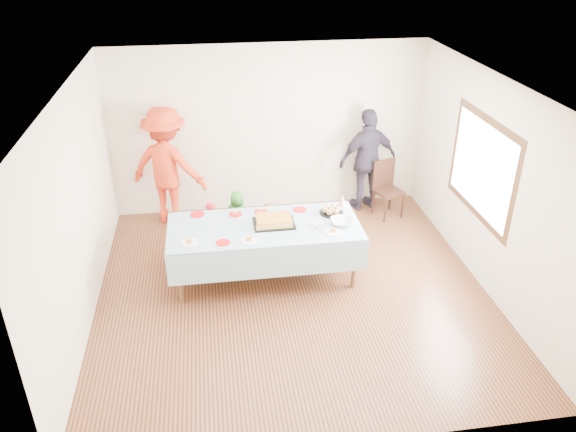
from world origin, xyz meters
The scene contains 22 objects.
ground centered at (0.00, 0.00, 0.00)m, with size 5.00×5.00×0.00m, color #412112.
room_walls centered at (0.05, 0.00, 1.77)m, with size 5.04×5.04×2.72m.
party_table centered at (-0.31, 0.38, 0.72)m, with size 2.50×1.10×0.78m.
birthday_cake centered at (-0.18, 0.41, 0.82)m, with size 0.54×0.41×0.09m.
rolls_tray centered at (0.62, 0.59, 0.82)m, with size 0.33×0.33×0.10m.
punch_bowl centered at (0.70, 0.27, 0.82)m, with size 0.30×0.30×0.07m, color silver.
party_hat centered at (0.82, 0.78, 0.87)m, with size 0.11×0.11×0.18m, color white.
fork_pile centered at (0.33, 0.26, 0.81)m, with size 0.24×0.18×0.07m, color white, non-canonical shape.
plate_red_far_a centered at (-1.18, 0.82, 0.79)m, with size 0.19×0.19×0.01m, color red.
plate_red_far_b centered at (-0.67, 0.75, 0.79)m, with size 0.18×0.18×0.01m, color red.
plate_red_far_c centered at (-0.32, 0.77, 0.79)m, with size 0.18×0.18×0.01m, color red.
plate_red_far_d centered at (0.21, 0.75, 0.79)m, with size 0.18×0.18×0.01m, color red.
plate_red_near centered at (-0.87, 0.02, 0.79)m, with size 0.18×0.18×0.01m, color red.
plate_white_left centered at (-1.28, 0.07, 0.79)m, with size 0.23×0.23×0.01m, color white.
plate_white_mid centered at (-0.55, 0.02, 0.79)m, with size 0.21×0.21×0.01m, color white.
plate_white_right centered at (0.53, 0.08, 0.79)m, with size 0.23×0.23×0.01m, color white.
dining_chair centered at (1.83, 1.92, 0.51)m, with size 0.50×0.50×0.92m.
toddler_left centered at (-1.01, 1.14, 0.40)m, with size 0.29×0.19×0.80m, color red.
toddler_mid centered at (-0.61, 1.42, 0.40)m, with size 0.39×0.25×0.79m, color #2B7828.
toddler_right centered at (-0.19, 1.07, 0.38)m, with size 0.37×0.28×0.75m, color tan.
adult_left centered at (-1.62, 2.20, 0.94)m, with size 1.21×0.70×1.87m, color red.
adult_right centered at (1.58, 2.20, 0.85)m, with size 1.00×0.42×1.70m, color #302A39.
Camera 1 is at (-0.95, -5.99, 4.31)m, focal length 35.00 mm.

